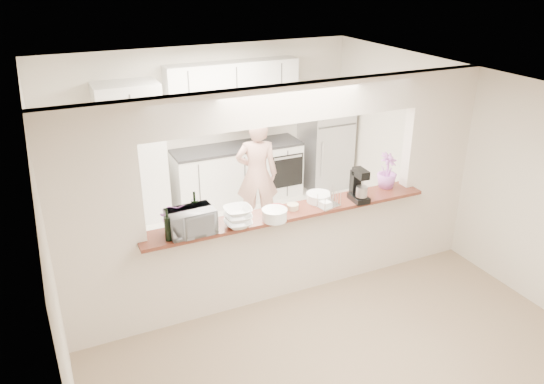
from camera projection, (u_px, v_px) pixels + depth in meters
floor at (286, 290)px, 6.40m from camera, size 6.00×6.00×0.00m
tile_overlay at (239, 235)px, 7.69m from camera, size 5.00×2.90×0.01m
partition at (288, 177)px, 5.81m from camera, size 5.00×0.15×2.50m
bar_counter at (287, 249)px, 6.17m from camera, size 3.40×0.38×1.09m
kitchen_cabinets at (198, 149)px, 8.20m from camera, size 3.15×0.62×2.25m
refrigerator at (326, 139)px, 9.05m from camera, size 0.75×0.70×1.70m
flower_left at (172, 216)px, 5.44m from camera, size 0.29×0.25×0.31m
wine_bottle_a at (195, 212)px, 5.56m from camera, size 0.08×0.08×0.38m
wine_bottle_b at (168, 228)px, 5.25m from camera, size 0.07×0.07×0.34m
toaster_oven at (191, 222)px, 5.39m from camera, size 0.49×0.35×0.26m
serving_bowls at (238, 218)px, 5.53m from camera, size 0.31×0.31×0.21m
plate_stack_a at (275, 215)px, 5.69m from camera, size 0.28×0.28×0.13m
plate_stack_b at (319, 197)px, 6.13m from camera, size 0.29×0.29×0.10m
red_bowl at (277, 209)px, 5.87m from camera, size 0.17×0.17×0.08m
tan_bowl at (293, 207)px, 5.95m from camera, size 0.13×0.13×0.06m
utensil_caddy at (329, 199)px, 5.97m from camera, size 0.28×0.20×0.24m
stand_mixer at (359, 186)px, 6.11m from camera, size 0.18×0.28×0.39m
flower_right at (387, 171)px, 6.45m from camera, size 0.32×0.32×0.43m
person at (257, 175)px, 7.60m from camera, size 0.70×0.57×1.66m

